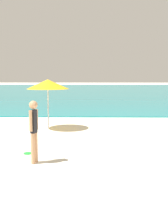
% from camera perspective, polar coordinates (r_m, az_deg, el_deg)
% --- Properties ---
extents(water, '(160.00, 60.00, 0.06)m').
position_cam_1_polar(water, '(45.77, 1.40, 4.45)').
color(water, teal).
rests_on(water, ground).
extents(person_standing, '(0.23, 0.38, 1.70)m').
position_cam_1_polar(person_standing, '(7.57, -10.24, -3.24)').
color(person_standing, tan).
rests_on(person_standing, ground).
extents(frisbee, '(0.25, 0.25, 0.03)m').
position_cam_1_polar(frisbee, '(8.73, -11.45, -8.30)').
color(frisbee, green).
rests_on(frisbee, ground).
extents(beach_umbrella, '(1.85, 1.85, 2.21)m').
position_cam_1_polar(beach_umbrella, '(12.33, -7.43, 5.66)').
color(beach_umbrella, '#B7B7BC').
rests_on(beach_umbrella, ground).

